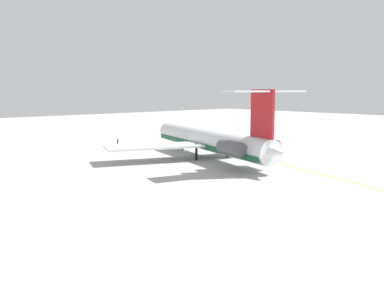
{
  "coord_description": "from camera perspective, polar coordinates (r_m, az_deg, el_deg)",
  "views": [
    {
      "loc": [
        -47.57,
        60.22,
        11.79
      ],
      "look_at": [
        4.84,
        12.95,
        2.8
      ],
      "focal_mm": 39.56,
      "sensor_mm": 36.0,
      "label": 1
    }
  ],
  "objects": [
    {
      "name": "safety_cone_nose",
      "position": [
        99.43,
        4.53,
        0.59
      ],
      "size": [
        0.4,
        0.4,
        0.55
      ],
      "primitive_type": "cone",
      "color": "#EA590F",
      "rests_on": "ground"
    },
    {
      "name": "ground_crew_near_tail",
      "position": [
        89.79,
        -9.99,
        0.35
      ],
      "size": [
        0.33,
        0.37,
        1.83
      ],
      "rotation": [
        0.0,
        0.0,
        3.86
      ],
      "color": "black",
      "rests_on": "ground"
    },
    {
      "name": "taxiway_centreline",
      "position": [
        79.98,
        6.4,
        -1.26
      ],
      "size": [
        90.6,
        28.41,
        0.01
      ],
      "primitive_type": "cube",
      "rotation": [
        0.0,
        0.0,
        -0.3
      ],
      "color": "gold",
      "rests_on": "ground"
    },
    {
      "name": "ground_crew_near_nose",
      "position": [
        97.19,
        9.67,
        0.85
      ],
      "size": [
        0.28,
        0.4,
        1.76
      ],
      "rotation": [
        0.0,
        0.0,
        5.8
      ],
      "color": "black",
      "rests_on": "ground"
    },
    {
      "name": "main_jetliner",
      "position": [
        72.8,
        2.74,
        0.52
      ],
      "size": [
        40.19,
        36.02,
        11.92
      ],
      "rotation": [
        0.0,
        0.0,
        -0.28
      ],
      "color": "silver",
      "rests_on": "ground"
    },
    {
      "name": "ground",
      "position": [
        77.64,
        9.54,
        -1.58
      ],
      "size": [
        280.66,
        280.66,
        0.0
      ],
      "primitive_type": "plane",
      "color": "#ADADA8"
    }
  ]
}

